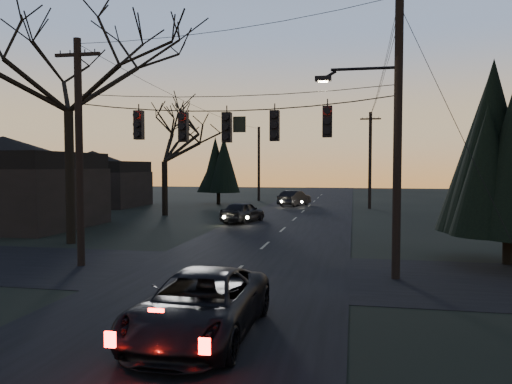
% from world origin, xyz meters
% --- Properties ---
extents(main_road, '(8.00, 120.00, 0.02)m').
position_xyz_m(main_road, '(0.00, 20.00, 0.01)').
color(main_road, black).
rests_on(main_road, ground).
extents(cross_road, '(60.00, 7.00, 0.02)m').
position_xyz_m(cross_road, '(0.00, 10.00, 0.01)').
color(cross_road, black).
rests_on(cross_road, ground).
extents(utility_pole_right, '(5.00, 0.30, 10.00)m').
position_xyz_m(utility_pole_right, '(5.50, 10.00, 0.00)').
color(utility_pole_right, black).
rests_on(utility_pole_right, ground).
extents(utility_pole_left, '(1.80, 0.30, 8.50)m').
position_xyz_m(utility_pole_left, '(-6.00, 10.00, 0.00)').
color(utility_pole_left, black).
rests_on(utility_pole_left, ground).
extents(utility_pole_far_r, '(1.80, 0.30, 8.50)m').
position_xyz_m(utility_pole_far_r, '(5.50, 38.00, 0.00)').
color(utility_pole_far_r, black).
rests_on(utility_pole_far_r, ground).
extents(utility_pole_far_l, '(0.30, 0.30, 8.00)m').
position_xyz_m(utility_pole_far_l, '(-6.00, 46.00, 0.00)').
color(utility_pole_far_l, black).
rests_on(utility_pole_far_l, ground).
extents(span_signal_assembly, '(11.50, 0.44, 1.63)m').
position_xyz_m(span_signal_assembly, '(-0.24, 10.00, 5.21)').
color(span_signal_assembly, black).
rests_on(span_signal_assembly, ground).
extents(bare_tree_left, '(9.89, 9.89, 12.82)m').
position_xyz_m(bare_tree_left, '(-9.41, 14.88, 8.96)').
color(bare_tree_left, black).
rests_on(bare_tree_left, ground).
extents(evergreen_right, '(4.25, 4.25, 8.35)m').
position_xyz_m(evergreen_right, '(9.91, 13.40, 4.77)').
color(evergreen_right, black).
rests_on(evergreen_right, ground).
extents(bare_tree_dist, '(7.33, 7.33, 8.24)m').
position_xyz_m(bare_tree_dist, '(-10.08, 28.92, 5.76)').
color(bare_tree_dist, black).
rests_on(bare_tree_dist, ground).
extents(evergreen_dist, '(3.44, 3.44, 5.98)m').
position_xyz_m(evergreen_dist, '(-8.97, 40.31, 3.58)').
color(evergreen_dist, black).
rests_on(evergreen_dist, ground).
extents(house_left_near, '(10.00, 8.00, 5.60)m').
position_xyz_m(house_left_near, '(-17.00, 20.00, 2.80)').
color(house_left_near, black).
rests_on(house_left_near, ground).
extents(house_left_far, '(9.00, 7.00, 5.20)m').
position_xyz_m(house_left_far, '(-20.00, 36.00, 2.60)').
color(house_left_far, black).
rests_on(house_left_far, ground).
extents(suv_near, '(2.40, 5.11, 1.41)m').
position_xyz_m(suv_near, '(0.80, 3.31, 0.71)').
color(suv_near, black).
rests_on(suv_near, ground).
extents(sedan_oncoming_a, '(2.60, 4.42, 1.41)m').
position_xyz_m(sedan_oncoming_a, '(-3.16, 25.33, 0.71)').
color(sedan_oncoming_a, black).
rests_on(sedan_oncoming_a, ground).
extents(sedan_oncoming_b, '(2.87, 4.58, 1.42)m').
position_xyz_m(sedan_oncoming_b, '(-1.38, 39.80, 0.71)').
color(sedan_oncoming_b, black).
rests_on(sedan_oncoming_b, ground).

